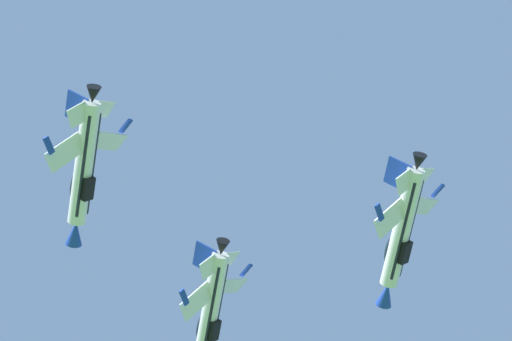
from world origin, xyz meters
TOP-DOWN VIEW (x-y plane):
  - fighter_jet_lead at (-39.97, 45.26)m, footprint 11.95×12.77m
  - fighter_jet_left_wing at (-39.99, 24.92)m, footprint 11.95×12.74m
  - fighter_jet_right_wing at (-19.17, 46.56)m, footprint 11.95×12.70m

SIDE VIEW (x-z plane):
  - fighter_jet_left_wing at x=-39.99m, z-range 104.64..112.41m
  - fighter_jet_right_wing at x=-19.17m, z-range 104.97..112.54m
  - fighter_jet_lead at x=-39.97m, z-range 107.93..115.84m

